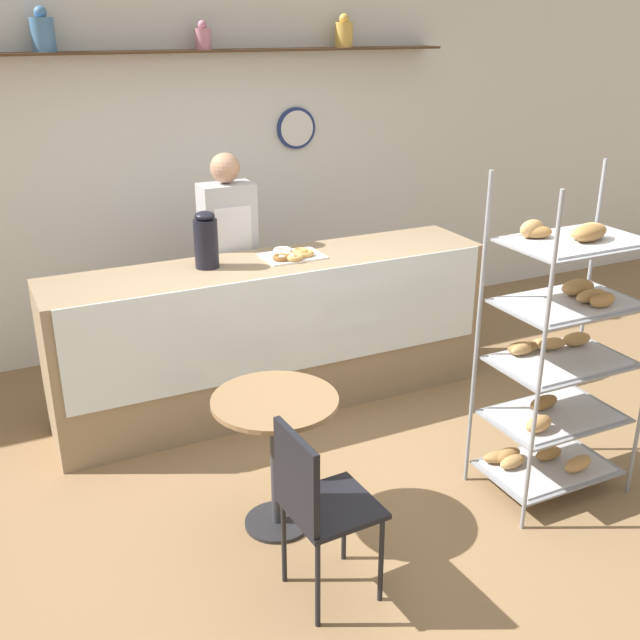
% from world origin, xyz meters
% --- Properties ---
extents(ground_plane, '(14.00, 14.00, 0.00)m').
position_xyz_m(ground_plane, '(0.00, 0.00, 0.00)').
color(ground_plane, olive).
extents(back_wall, '(10.00, 0.30, 2.70)m').
position_xyz_m(back_wall, '(0.00, 2.45, 1.37)').
color(back_wall, white).
rests_on(back_wall, ground_plane).
extents(display_counter, '(2.92, 0.61, 1.02)m').
position_xyz_m(display_counter, '(0.00, 1.09, 0.51)').
color(display_counter, '#937A5B').
rests_on(display_counter, ground_plane).
extents(pastry_rack, '(0.77, 0.51, 1.78)m').
position_xyz_m(pastry_rack, '(0.98, -0.50, 0.82)').
color(pastry_rack, gray).
rests_on(pastry_rack, ground_plane).
extents(person_worker, '(0.36, 0.23, 1.65)m').
position_xyz_m(person_worker, '(-0.13, 1.56, 0.91)').
color(person_worker, '#282833').
rests_on(person_worker, ground_plane).
extents(cafe_table, '(0.63, 0.63, 0.74)m').
position_xyz_m(cafe_table, '(-0.51, -0.17, 0.55)').
color(cafe_table, '#262628').
rests_on(cafe_table, ground_plane).
extents(cafe_chair, '(0.40, 0.40, 0.88)m').
position_xyz_m(cafe_chair, '(-0.57, -0.74, 0.54)').
color(cafe_chair, black).
rests_on(cafe_chair, ground_plane).
extents(coffee_carafe, '(0.15, 0.15, 0.36)m').
position_xyz_m(coffee_carafe, '(-0.41, 1.15, 1.19)').
color(coffee_carafe, black).
rests_on(coffee_carafe, display_counter).
extents(donut_tray_counter, '(0.39, 0.30, 0.04)m').
position_xyz_m(donut_tray_counter, '(0.15, 1.10, 1.04)').
color(donut_tray_counter, white).
rests_on(donut_tray_counter, display_counter).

